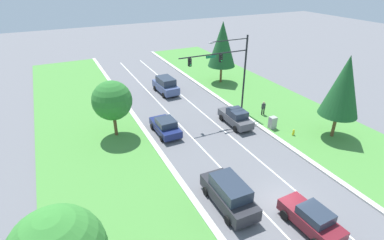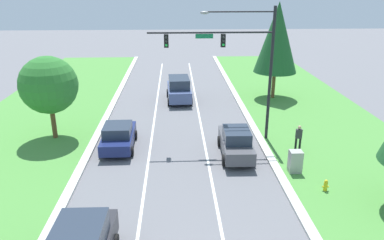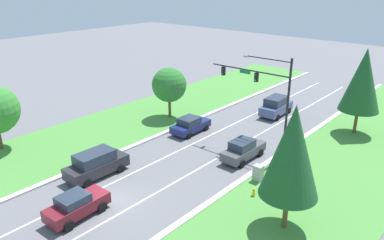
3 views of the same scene
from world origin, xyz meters
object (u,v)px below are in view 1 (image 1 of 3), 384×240
object	(u,v)px
pedestrian	(263,108)
oak_far_left_tree	(112,101)
charcoal_suv	(229,193)
utility_cabinet	(273,123)
traffic_signal_mast	(228,65)
navy_sedan	(165,126)
conifer_far_right_tree	(344,86)
fire_hydrant	(293,133)
conifer_near_right_tree	(222,44)
graphite_sedan	(236,117)
burgundy_sedan	(311,219)
slate_blue_suv	(166,85)

from	to	relation	value
pedestrian	oak_far_left_tree	xyz separation A→B (m)	(-16.15, 2.69, 2.87)
charcoal_suv	utility_cabinet	size ratio (longest dim) A/B	3.79
traffic_signal_mast	navy_sedan	bearing A→B (deg)	-172.71
conifer_far_right_tree	oak_far_left_tree	size ratio (longest dim) A/B	1.44
conifer_far_right_tree	fire_hydrant	bearing A→B (deg)	152.09
fire_hydrant	utility_cabinet	bearing A→B (deg)	114.32
pedestrian	conifer_near_right_tree	xyz separation A→B (m)	(1.28, 11.56, 4.67)
utility_cabinet	conifer_far_right_tree	distance (m)	7.48
charcoal_suv	pedestrian	bearing A→B (deg)	44.25
graphite_sedan	burgundy_sedan	size ratio (longest dim) A/B	1.07
burgundy_sedan	oak_far_left_tree	xyz separation A→B (m)	(-8.41, 17.54, 2.93)
traffic_signal_mast	conifer_far_right_tree	world-z (taller)	traffic_signal_mast
charcoal_suv	pedestrian	distance (m)	15.57
charcoal_suv	burgundy_sedan	world-z (taller)	charcoal_suv
utility_cabinet	conifer_far_right_tree	xyz separation A→B (m)	(4.34, -3.91, 4.68)
pedestrian	conifer_near_right_tree	size ratio (longest dim) A/B	0.19
charcoal_suv	slate_blue_suv	bearing A→B (deg)	80.85
fire_hydrant	oak_far_left_tree	bearing A→B (deg)	153.89
burgundy_sedan	navy_sedan	bearing A→B (deg)	100.89
slate_blue_suv	burgundy_sedan	bearing A→B (deg)	-93.22
fire_hydrant	conifer_far_right_tree	size ratio (longest dim) A/B	0.08
graphite_sedan	pedestrian	world-z (taller)	graphite_sedan
slate_blue_suv	oak_far_left_tree	xyz separation A→B (m)	(-8.69, -8.50, 2.70)
traffic_signal_mast	graphite_sedan	bearing A→B (deg)	-97.97
pedestrian	fire_hydrant	bearing A→B (deg)	92.60
fire_hydrant	conifer_near_right_tree	size ratio (longest dim) A/B	0.08
charcoal_suv	pedestrian	size ratio (longest dim) A/B	3.02
burgundy_sedan	charcoal_suv	bearing A→B (deg)	128.09
navy_sedan	burgundy_sedan	world-z (taller)	burgundy_sedan
burgundy_sedan	fire_hydrant	size ratio (longest dim) A/B	6.17
conifer_far_right_tree	oak_far_left_tree	xyz separation A→B (m)	(-19.36, 9.62, -1.54)
slate_blue_suv	charcoal_suv	bearing A→B (deg)	-102.56
graphite_sedan	pedestrian	xyz separation A→B (m)	(4.12, 0.61, 0.04)
utility_cabinet	pedestrian	size ratio (longest dim) A/B	0.80
charcoal_suv	oak_far_left_tree	bearing A→B (deg)	110.68
graphite_sedan	conifer_far_right_tree	world-z (taller)	conifer_far_right_tree
charcoal_suv	navy_sedan	bearing A→B (deg)	91.91
traffic_signal_mast	navy_sedan	xyz separation A→B (m)	(-7.77, -0.99, -5.02)
navy_sedan	conifer_far_right_tree	distance (m)	17.30
traffic_signal_mast	graphite_sedan	world-z (taller)	traffic_signal_mast
pedestrian	conifer_far_right_tree	distance (m)	8.82
utility_cabinet	oak_far_left_tree	xyz separation A→B (m)	(-15.02, 5.72, 3.13)
utility_cabinet	fire_hydrant	distance (m)	2.34
charcoal_suv	slate_blue_suv	size ratio (longest dim) A/B	1.05
charcoal_suv	pedestrian	world-z (taller)	charcoal_suv
navy_sedan	fire_hydrant	bearing A→B (deg)	-28.74
slate_blue_suv	conifer_far_right_tree	bearing A→B (deg)	-62.12
conifer_near_right_tree	oak_far_left_tree	bearing A→B (deg)	-153.02
graphite_sedan	navy_sedan	distance (m)	7.57
traffic_signal_mast	utility_cabinet	distance (m)	7.61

